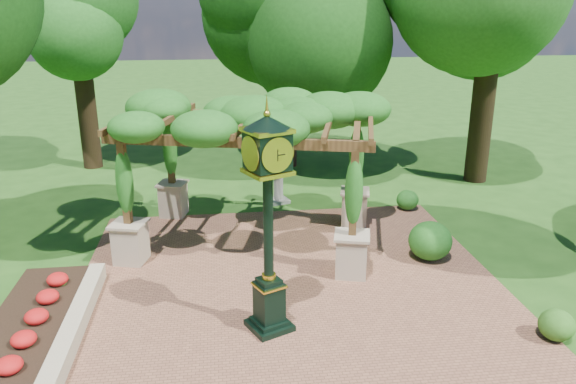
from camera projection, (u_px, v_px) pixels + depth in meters
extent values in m
plane|color=#1E4714|center=(304.00, 333.00, 11.46)|extent=(120.00, 120.00, 0.00)
cube|color=brown|center=(297.00, 307.00, 12.39)|extent=(10.00, 12.00, 0.04)
cube|color=#C6B793|center=(75.00, 326.00, 11.31)|extent=(0.35, 5.00, 0.40)
cube|color=red|center=(28.00, 330.00, 11.21)|extent=(1.50, 5.00, 0.36)
cube|color=black|center=(269.00, 325.00, 11.54)|extent=(1.05, 1.05, 0.12)
cube|color=black|center=(269.00, 302.00, 11.37)|extent=(0.66, 0.66, 0.89)
cube|color=gold|center=(269.00, 285.00, 11.24)|extent=(0.73, 0.73, 0.04)
cylinder|color=black|center=(268.00, 225.00, 10.83)|extent=(0.26, 0.26, 2.27)
cube|color=black|center=(267.00, 151.00, 10.36)|extent=(0.92, 0.92, 0.69)
cylinder|color=beige|center=(277.00, 155.00, 10.08)|extent=(0.55, 0.28, 0.59)
cone|color=black|center=(267.00, 122.00, 10.19)|extent=(1.18, 1.18, 0.25)
sphere|color=gold|center=(267.00, 114.00, 10.14)|extent=(0.14, 0.14, 0.14)
cube|color=tan|center=(130.00, 243.00, 14.39)|extent=(0.90, 0.90, 1.02)
cube|color=#53391C|center=(125.00, 183.00, 13.88)|extent=(0.22, 0.22, 2.09)
cube|color=tan|center=(351.00, 256.00, 13.68)|extent=(0.90, 0.90, 1.02)
cube|color=#53391C|center=(354.00, 193.00, 13.16)|extent=(0.22, 0.22, 2.09)
cube|color=tan|center=(173.00, 200.00, 17.57)|extent=(0.90, 0.90, 1.02)
cube|color=#53391C|center=(170.00, 150.00, 17.06)|extent=(0.22, 0.22, 2.09)
cube|color=tan|center=(354.00, 208.00, 16.86)|extent=(0.90, 0.90, 1.02)
cube|color=#53391C|center=(356.00, 156.00, 16.35)|extent=(0.22, 0.22, 2.09)
cube|color=#53391C|center=(235.00, 142.00, 13.16)|extent=(6.37, 1.84, 0.25)
cube|color=#53391C|center=(261.00, 115.00, 16.34)|extent=(6.37, 1.84, 0.25)
ellipsoid|color=#1E5819|center=(249.00, 116.00, 14.65)|extent=(7.38, 5.62, 1.13)
cube|color=gray|center=(278.00, 200.00, 18.98)|extent=(0.79, 0.79, 0.11)
cylinder|color=gray|center=(278.00, 186.00, 18.81)|extent=(0.40, 0.40, 1.03)
cylinder|color=gray|center=(278.00, 171.00, 18.64)|extent=(0.74, 0.74, 0.06)
ellipsoid|color=#2C5F1B|center=(557.00, 325.00, 11.08)|extent=(0.90, 0.90, 0.63)
ellipsoid|color=#1E5919|center=(430.00, 241.00, 14.54)|extent=(1.23, 1.23, 1.01)
ellipsoid|color=#23611C|center=(407.00, 200.00, 18.12)|extent=(0.92, 0.92, 0.64)
cylinder|color=black|center=(89.00, 124.00, 22.55)|extent=(0.74, 0.74, 3.56)
ellipsoid|color=#1C5317|center=(75.00, 4.00, 21.09)|extent=(3.90, 3.90, 5.62)
cylinder|color=black|center=(288.00, 125.00, 22.79)|extent=(0.75, 0.75, 3.38)
ellipsoid|color=#12390E|center=(288.00, 13.00, 21.41)|extent=(5.09, 5.09, 5.33)
cylinder|color=black|center=(481.00, 124.00, 20.69)|extent=(0.82, 0.82, 4.30)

